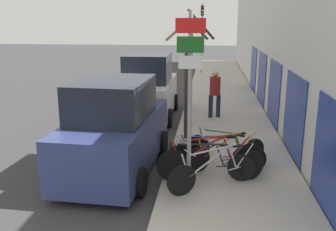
{
  "coord_description": "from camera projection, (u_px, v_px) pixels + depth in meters",
  "views": [
    {
      "loc": [
        2.0,
        -3.36,
        3.67
      ],
      "look_at": [
        0.94,
        6.15,
        1.2
      ],
      "focal_mm": 40.0,
      "sensor_mm": 36.0,
      "label": 1
    }
  ],
  "objects": [
    {
      "name": "ground_plane",
      "position": [
        159.0,
        112.0,
        15.15
      ],
      "size": [
        80.0,
        80.0,
        0.0
      ],
      "primitive_type": "plane",
      "color": "#333335"
    },
    {
      "name": "sidewalk_curb",
      "position": [
        222.0,
        98.0,
        17.54
      ],
      "size": [
        3.2,
        32.0,
        0.15
      ],
      "color": "#ADA89E",
      "rests_on": "ground"
    },
    {
      "name": "building_facade",
      "position": [
        264.0,
        30.0,
        16.5
      ],
      "size": [
        0.23,
        32.0,
        6.5
      ],
      "color": "silver",
      "rests_on": "ground"
    },
    {
      "name": "signpost",
      "position": [
        190.0,
        89.0,
        7.66
      ],
      "size": [
        0.6,
        0.11,
        3.69
      ],
      "color": "#939399",
      "rests_on": "sidewalk_curb"
    },
    {
      "name": "bicycle_0",
      "position": [
        219.0,
        170.0,
        8.0
      ],
      "size": [
        2.09,
        1.39,
        0.92
      ],
      "rotation": [
        0.0,
        0.0,
        2.15
      ],
      "color": "black",
      "rests_on": "sidewalk_curb"
    },
    {
      "name": "bicycle_1",
      "position": [
        205.0,
        164.0,
        8.4
      ],
      "size": [
        2.23,
        0.44,
        0.87
      ],
      "rotation": [
        0.0,
        0.0,
        1.56
      ],
      "color": "black",
      "rests_on": "sidewalk_curb"
    },
    {
      "name": "bicycle_2",
      "position": [
        212.0,
        159.0,
        8.56
      ],
      "size": [
        2.42,
        0.95,
        0.97
      ],
      "rotation": [
        0.0,
        0.0,
        1.93
      ],
      "color": "black",
      "rests_on": "sidewalk_curb"
    },
    {
      "name": "bicycle_3",
      "position": [
        213.0,
        155.0,
        8.96
      ],
      "size": [
        2.17,
        0.44,
        0.87
      ],
      "rotation": [
        0.0,
        0.0,
        1.59
      ],
      "color": "black",
      "rests_on": "sidewalk_curb"
    },
    {
      "name": "bicycle_4",
      "position": [
        227.0,
        152.0,
        9.12
      ],
      "size": [
        1.92,
        1.16,
        0.85
      ],
      "rotation": [
        0.0,
        0.0,
        2.11
      ],
      "color": "black",
      "rests_on": "sidewalk_curb"
    },
    {
      "name": "bicycle_5",
      "position": [
        226.0,
        149.0,
        9.37
      ],
      "size": [
        1.89,
        1.01,
        0.83
      ],
      "rotation": [
        0.0,
        0.0,
        1.09
      ],
      "color": "black",
      "rests_on": "sidewalk_curb"
    },
    {
      "name": "parked_car_0",
      "position": [
        115.0,
        130.0,
        9.11
      ],
      "size": [
        2.22,
        4.41,
        2.3
      ],
      "rotation": [
        0.0,
        0.0,
        -0.05
      ],
      "color": "navy",
      "rests_on": "ground"
    },
    {
      "name": "parked_car_1",
      "position": [
        149.0,
        89.0,
        14.16
      ],
      "size": [
        1.99,
        4.19,
        2.43
      ],
      "rotation": [
        0.0,
        0.0,
        0.01
      ],
      "color": "silver",
      "rests_on": "ground"
    },
    {
      "name": "pedestrian_near",
      "position": [
        215.0,
        91.0,
        13.6
      ],
      "size": [
        0.44,
        0.38,
        1.73
      ],
      "rotation": [
        0.0,
        0.0,
        3.48
      ],
      "color": "#1E2338",
      "rests_on": "sidewalk_curb"
    },
    {
      "name": "street_tree",
      "position": [
        188.0,
        82.0,
        11.0
      ],
      "size": [
        1.38,
        0.8,
        3.81
      ],
      "color": "#3D2D23",
      "rests_on": "sidewalk_curb"
    },
    {
      "name": "traffic_light",
      "position": [
        202.0,
        29.0,
        24.56
      ],
      "size": [
        0.2,
        0.3,
        4.5
      ],
      "color": "#939399",
      "rests_on": "sidewalk_curb"
    }
  ]
}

